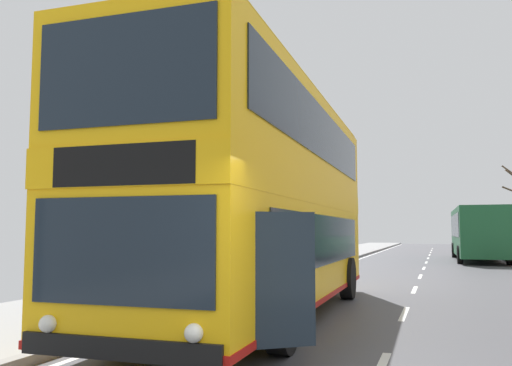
# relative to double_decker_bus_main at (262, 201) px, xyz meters

# --- Properties ---
(double_decker_bus_main) EXTENTS (3.43, 10.70, 4.45)m
(double_decker_bus_main) POSITION_rel_double_decker_bus_main_xyz_m (0.00, 0.00, 0.00)
(double_decker_bus_main) COLOR #F4B20F
(double_decker_bus_main) RESTS_ON ground
(background_bus_far_lane) EXTENTS (2.77, 10.85, 3.01)m
(background_bus_far_lane) POSITION_rel_double_decker_bus_main_xyz_m (5.49, 23.51, -0.68)
(background_bus_far_lane) COLOR #19512D
(background_bus_far_lane) RESTS_ON ground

